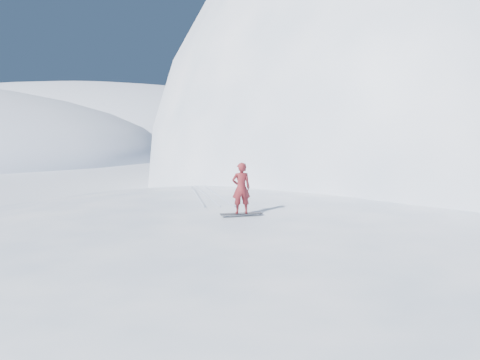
# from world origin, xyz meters

# --- Properties ---
(ground) EXTENTS (400.00, 400.00, 0.00)m
(ground) POSITION_xyz_m (0.00, 0.00, 0.00)
(ground) COLOR white
(ground) RESTS_ON ground
(near_ridge) EXTENTS (36.00, 28.00, 4.80)m
(near_ridge) POSITION_xyz_m (1.00, 3.00, 0.00)
(near_ridge) COLOR white
(near_ridge) RESTS_ON ground
(summit_peak) EXTENTS (60.00, 56.00, 56.00)m
(summit_peak) POSITION_xyz_m (22.00, 26.00, 0.00)
(summit_peak) COLOR white
(summit_peak) RESTS_ON ground
(peak_shoulder) EXTENTS (28.00, 24.00, 18.00)m
(peak_shoulder) POSITION_xyz_m (10.00, 20.00, 0.00)
(peak_shoulder) COLOR white
(peak_shoulder) RESTS_ON ground
(far_ridge_c) EXTENTS (140.00, 90.00, 36.00)m
(far_ridge_c) POSITION_xyz_m (-40.00, 110.00, 0.00)
(far_ridge_c) COLOR white
(far_ridge_c) RESTS_ON ground
(wind_bumps) EXTENTS (16.00, 14.40, 1.00)m
(wind_bumps) POSITION_xyz_m (-0.56, 2.12, 0.00)
(wind_bumps) COLOR white
(wind_bumps) RESTS_ON ground
(snowboard) EXTENTS (1.54, 0.51, 0.03)m
(snowboard) POSITION_xyz_m (-0.27, -0.38, 2.41)
(snowboard) COLOR black
(snowboard) RESTS_ON near_ridge
(snowboarder) EXTENTS (0.72, 0.53, 1.82)m
(snowboarder) POSITION_xyz_m (-0.27, -0.38, 3.33)
(snowboarder) COLOR maroon
(snowboarder) RESTS_ON snowboard
(board_tracks) EXTENTS (2.17, 5.94, 0.04)m
(board_tracks) POSITION_xyz_m (-1.64, 4.03, 2.42)
(board_tracks) COLOR silver
(board_tracks) RESTS_ON ground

